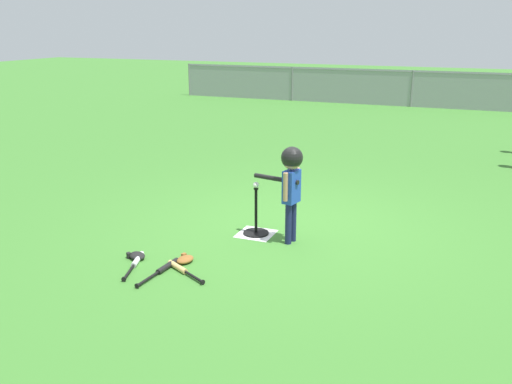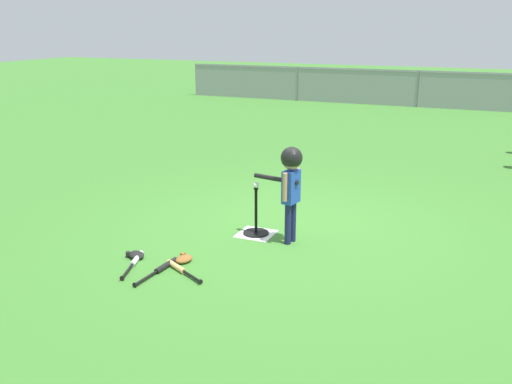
# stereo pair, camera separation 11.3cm
# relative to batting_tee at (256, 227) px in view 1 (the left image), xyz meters

# --- Properties ---
(ground_plane) EXTENTS (60.00, 60.00, 0.00)m
(ground_plane) POSITION_rel_batting_tee_xyz_m (0.31, 0.46, -0.09)
(ground_plane) COLOR #3D7A2D
(home_plate) EXTENTS (0.44, 0.44, 0.01)m
(home_plate) POSITION_rel_batting_tee_xyz_m (0.00, -0.00, -0.09)
(home_plate) COLOR white
(home_plate) RESTS_ON ground_plane
(batting_tee) EXTENTS (0.32, 0.32, 0.60)m
(batting_tee) POSITION_rel_batting_tee_xyz_m (0.00, 0.00, 0.00)
(batting_tee) COLOR black
(batting_tee) RESTS_ON ground_plane
(baseball_on_tee) EXTENTS (0.07, 0.07, 0.07)m
(baseball_on_tee) POSITION_rel_batting_tee_xyz_m (0.00, -0.00, 0.55)
(baseball_on_tee) COLOR white
(baseball_on_tee) RESTS_ON batting_tee
(batter_child) EXTENTS (0.63, 0.33, 1.18)m
(batter_child) POSITION_rel_batting_tee_xyz_m (0.48, -0.09, 0.75)
(batter_child) COLOR #191E4C
(batter_child) RESTS_ON ground_plane
(spare_bat_silver) EXTENTS (0.26, 0.66, 0.06)m
(spare_bat_silver) POSITION_rel_batting_tee_xyz_m (-0.87, -1.36, -0.06)
(spare_bat_silver) COLOR silver
(spare_bat_silver) RESTS_ON ground_plane
(spare_bat_wood) EXTENTS (0.59, 0.35, 0.06)m
(spare_bat_wood) POSITION_rel_batting_tee_xyz_m (-0.32, -1.33, -0.06)
(spare_bat_wood) COLOR #DBB266
(spare_bat_wood) RESTS_ON ground_plane
(spare_bat_black) EXTENTS (0.10, 0.71, 0.06)m
(spare_bat_black) POSITION_rel_batting_tee_xyz_m (-0.50, -1.39, -0.06)
(spare_bat_black) COLOR black
(spare_bat_black) RESTS_ON ground_plane
(glove_by_plate) EXTENTS (0.27, 0.25, 0.07)m
(glove_by_plate) POSITION_rel_batting_tee_xyz_m (-0.95, -1.22, -0.06)
(glove_by_plate) COLOR black
(glove_by_plate) RESTS_ON ground_plane
(glove_near_bats) EXTENTS (0.20, 0.25, 0.07)m
(glove_near_bats) POSITION_rel_batting_tee_xyz_m (-0.40, -1.10, -0.06)
(glove_near_bats) COLOR brown
(glove_near_bats) RESTS_ON ground_plane
(outfield_fence) EXTENTS (16.06, 0.06, 1.15)m
(outfield_fence) POSITION_rel_batting_tee_xyz_m (0.31, 12.29, 0.53)
(outfield_fence) COLOR slate
(outfield_fence) RESTS_ON ground_plane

